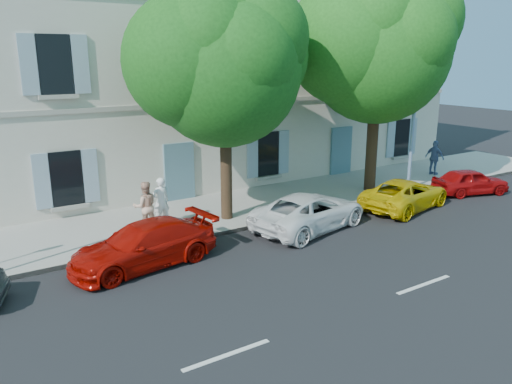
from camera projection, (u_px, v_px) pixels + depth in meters
ground at (325, 240)px, 16.48m from camera, size 90.00×90.00×0.00m
sidewalk at (253, 205)px, 20.08m from camera, size 36.00×4.50×0.15m
kerb at (285, 219)px, 18.31m from camera, size 36.00×0.16×0.16m
building at (187, 54)px, 23.20m from camera, size 28.00×7.00×12.00m
car_red_coupe at (144, 245)px, 14.30m from camera, size 4.56×2.34×1.26m
car_white_coupe at (310, 211)px, 17.39m from camera, size 4.93×3.05×1.27m
car_yellow_supercar at (405, 194)px, 19.77m from camera, size 4.59×2.82×1.19m
car_red_hatchback at (470, 181)px, 21.88m from camera, size 3.62×2.28×1.15m
tree_left at (225, 70)px, 16.90m from camera, size 5.28×5.28×8.19m
tree_right at (378, 51)px, 20.61m from camera, size 6.00×6.00×9.24m
street_lamp at (419, 93)px, 20.94m from camera, size 0.31×1.60×7.47m
pedestrian_a at (161, 201)px, 17.31m from camera, size 0.64×0.44×1.70m
pedestrian_b at (145, 206)px, 16.72m from camera, size 0.93×0.78×1.71m
pedestrian_c at (435, 158)px, 24.80m from camera, size 0.53×1.05×1.72m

